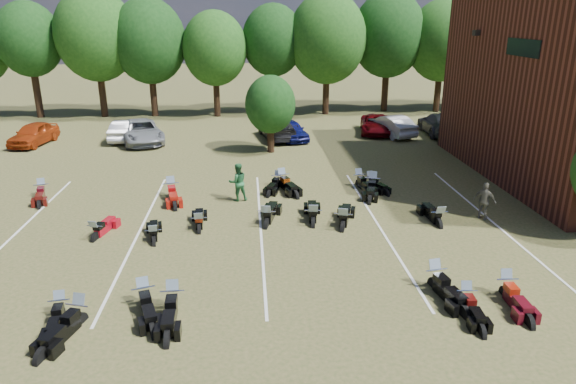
{
  "coord_description": "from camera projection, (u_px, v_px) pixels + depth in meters",
  "views": [
    {
      "loc": [
        -3.38,
        -16.9,
        8.47
      ],
      "look_at": [
        -1.77,
        4.0,
        1.2
      ],
      "focal_mm": 32.0,
      "sensor_mm": 36.0,
      "label": 1
    }
  ],
  "objects": [
    {
      "name": "motorcycle_3",
      "position": [
        174.0,
        309.0,
        15.57
      ],
      "size": [
        0.82,
        2.37,
        1.31
      ],
      "primitive_type": null,
      "rotation": [
        0.0,
        0.0,
        0.03
      ],
      "color": "black",
      "rests_on": "ground"
    },
    {
      "name": "motorcycle_20",
      "position": [
        372.0,
        191.0,
        26.01
      ],
      "size": [
        1.47,
        2.6,
        1.38
      ],
      "primitive_type": null,
      "rotation": [
        0.0,
        0.0,
        -0.29
      ],
      "color": "black",
      "rests_on": "ground"
    },
    {
      "name": "young_tree_midfield",
      "position": [
        270.0,
        104.0,
        32.38
      ],
      "size": [
        3.2,
        3.2,
        4.7
      ],
      "color": "black",
      "rests_on": "ground"
    },
    {
      "name": "motorcycle_10",
      "position": [
        267.0,
        226.0,
        21.65
      ],
      "size": [
        1.33,
        2.59,
        1.38
      ],
      "primitive_type": null,
      "rotation": [
        0.0,
        0.0,
        2.91
      ],
      "color": "black",
      "rests_on": "ground"
    },
    {
      "name": "car_4",
      "position": [
        290.0,
        130.0,
        36.41
      ],
      "size": [
        2.74,
        4.39,
        1.4
      ],
      "primitive_type": "imported",
      "rotation": [
        0.0,
        0.0,
        0.29
      ],
      "color": "#0B0F50",
      "rests_on": "ground"
    },
    {
      "name": "motorcycle_6",
      "position": [
        505.0,
        296.0,
        16.3
      ],
      "size": [
        0.82,
        2.27,
        1.25
      ],
      "primitive_type": null,
      "rotation": [
        0.0,
        0.0,
        -0.05
      ],
      "color": "#480A13",
      "rests_on": "ground"
    },
    {
      "name": "motorcycle_7",
      "position": [
        96.0,
        240.0,
        20.39
      ],
      "size": [
        1.16,
        2.21,
        1.18
      ],
      "primitive_type": null,
      "rotation": [
        0.0,
        0.0,
        2.9
      ],
      "color": "maroon",
      "rests_on": "ground"
    },
    {
      "name": "motorcycle_13",
      "position": [
        438.0,
        226.0,
        21.67
      ],
      "size": [
        0.85,
        2.38,
        1.31
      ],
      "primitive_type": null,
      "rotation": [
        0.0,
        0.0,
        3.19
      ],
      "color": "black",
      "rests_on": "ground"
    },
    {
      "name": "motorcycle_1",
      "position": [
        80.0,
        324.0,
        14.84
      ],
      "size": [
        1.37,
        2.42,
        1.28
      ],
      "primitive_type": null,
      "rotation": [
        0.0,
        0.0,
        -0.29
      ],
      "color": "black",
      "rests_on": "ground"
    },
    {
      "name": "ground",
      "position": [
        344.0,
        257.0,
        18.94
      ],
      "size": [
        160.0,
        160.0,
        0.0
      ],
      "primitive_type": "plane",
      "color": "brown",
      "rests_on": "ground"
    },
    {
      "name": "car_6",
      "position": [
        376.0,
        124.0,
        38.4
      ],
      "size": [
        3.12,
        5.2,
        1.35
      ],
      "primitive_type": "imported",
      "rotation": [
        0.0,
        0.0,
        -0.19
      ],
      "color": "#5F050A",
      "rests_on": "ground"
    },
    {
      "name": "person_grey",
      "position": [
        485.0,
        201.0,
        22.2
      ],
      "size": [
        1.0,
        0.95,
        1.66
      ],
      "primitive_type": "imported",
      "rotation": [
        0.0,
        0.0,
        2.42
      ],
      "color": "#625F54",
      "rests_on": "ground"
    },
    {
      "name": "motorcycle_0",
      "position": [
        62.0,
        316.0,
        15.21
      ],
      "size": [
        0.93,
        2.07,
        1.11
      ],
      "primitive_type": null,
      "rotation": [
        0.0,
        0.0,
        0.15
      ],
      "color": "black",
      "rests_on": "ground"
    },
    {
      "name": "car_7",
      "position": [
        440.0,
        124.0,
        37.96
      ],
      "size": [
        2.6,
        5.67,
        1.61
      ],
      "primitive_type": "imported",
      "rotation": [
        0.0,
        0.0,
        3.08
      ],
      "color": "#323136",
      "rests_on": "ground"
    },
    {
      "name": "car_0",
      "position": [
        34.0,
        134.0,
        35.01
      ],
      "size": [
        2.48,
        4.65,
        1.5
      ],
      "primitive_type": "imported",
      "rotation": [
        0.0,
        0.0,
        -0.16
      ],
      "color": "#9A300E",
      "rests_on": "ground"
    },
    {
      "name": "motorcycle_15",
      "position": [
        172.0,
        196.0,
        25.21
      ],
      "size": [
        1.32,
        2.61,
        1.39
      ],
      "primitive_type": null,
      "rotation": [
        0.0,
        0.0,
        0.22
      ],
      "color": "maroon",
      "rests_on": "ground"
    },
    {
      "name": "car_2",
      "position": [
        141.0,
        132.0,
        35.59
      ],
      "size": [
        4.25,
        6.13,
        1.56
      ],
      "primitive_type": "imported",
      "rotation": [
        0.0,
        0.0,
        0.33
      ],
      "color": "gray",
      "rests_on": "ground"
    },
    {
      "name": "parking_lines",
      "position": [
        261.0,
        227.0,
        21.54
      ],
      "size": [
        20.1,
        14.0,
        0.01
      ],
      "color": "silver",
      "rests_on": "ground"
    },
    {
      "name": "motorcycle_17",
      "position": [
        282.0,
        187.0,
        26.61
      ],
      "size": [
        1.5,
        2.59,
        1.37
      ],
      "primitive_type": null,
      "rotation": [
        0.0,
        0.0,
        0.31
      ],
      "color": "black",
      "rests_on": "ground"
    },
    {
      "name": "motorcycle_2",
      "position": [
        145.0,
        305.0,
        15.77
      ],
      "size": [
        1.39,
        2.39,
        1.27
      ],
      "primitive_type": null,
      "rotation": [
        0.0,
        0.0,
        0.31
      ],
      "color": "black",
      "rests_on": "ground"
    },
    {
      "name": "motorcycle_16",
      "position": [
        278.0,
        187.0,
        26.65
      ],
      "size": [
        1.35,
        2.26,
        1.2
      ],
      "primitive_type": null,
      "rotation": [
        0.0,
        0.0,
        -0.33
      ],
      "color": "black",
      "rests_on": "ground"
    },
    {
      "name": "car_1",
      "position": [
        127.0,
        130.0,
        36.35
      ],
      "size": [
        1.77,
        4.47,
        1.45
      ],
      "primitive_type": "imported",
      "rotation": [
        0.0,
        0.0,
        3.09
      ],
      "color": "#BCBBC0",
      "rests_on": "ground"
    },
    {
      "name": "motorcycle_18",
      "position": [
        370.0,
        187.0,
        26.66
      ],
      "size": [
        1.28,
        2.13,
        1.13
      ],
      "primitive_type": null,
      "rotation": [
        0.0,
        0.0,
        0.34
      ],
      "color": "black",
      "rests_on": "ground"
    },
    {
      "name": "motorcycle_5",
      "position": [
        465.0,
        306.0,
        15.72
      ],
      "size": [
        0.82,
        2.08,
        1.13
      ],
      "primitive_type": null,
      "rotation": [
        0.0,
        0.0,
        -0.09
      ],
      "color": "black",
      "rests_on": "ground"
    },
    {
      "name": "tree_line",
      "position": [
        275.0,
        41.0,
        44.11
      ],
      "size": [
        56.0,
        6.0,
        9.79
      ],
      "color": "black",
      "rests_on": "ground"
    },
    {
      "name": "motorcycle_14",
      "position": [
        43.0,
        196.0,
        25.23
      ],
      "size": [
        1.27,
        2.35,
        1.25
      ],
      "primitive_type": null,
      "rotation": [
        0.0,
        0.0,
        0.26
      ],
      "color": "#450D09",
      "rests_on": "ground"
    },
    {
      "name": "motorcycle_9",
      "position": [
        154.0,
        244.0,
        20.02
      ],
      "size": [
        0.97,
        2.15,
        1.15
      ],
      "primitive_type": null,
      "rotation": [
        0.0,
        0.0,
        3.3
      ],
      "color": "black",
      "rests_on": "ground"
    },
    {
      "name": "motorcycle_11",
      "position": [
        343.0,
        229.0,
        21.35
      ],
      "size": [
        1.45,
        2.6,
        1.38
      ],
      "primitive_type": null,
      "rotation": [
        0.0,
        0.0,
        2.86
      ],
      "color": "black",
      "rests_on": "ground"
    },
    {
      "name": "motorcycle_19",
      "position": [
        359.0,
        186.0,
        26.78
      ],
      "size": [
        1.13,
        2.35,
        1.26
      ],
      "primitive_type": null,
      "rotation": [
        0.0,
        0.0,
        0.19
      ],
      "color": "black",
      "rests_on": "ground"
    },
    {
      "name": "car_5",
      "position": [
        391.0,
        125.0,
        37.61
      ],
      "size": [
        3.02,
        4.91,
        1.53
      ],
      "primitive_type": "imported",
      "rotation": [
        0.0,
        0.0,
        3.47
      ],
      "color": "#B4B3AE",
      "rests_on": "ground"
    },
    {
      "name": "motorcycle_8",
      "position": [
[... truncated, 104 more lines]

